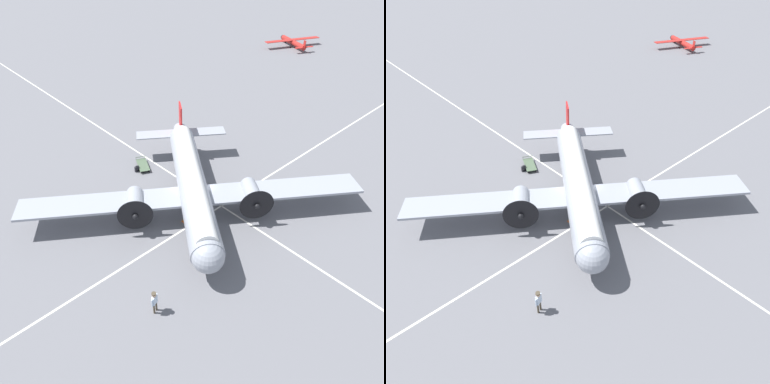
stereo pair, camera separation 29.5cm
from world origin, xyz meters
The scene contains 9 objects.
ground_plane centered at (0.00, 0.00, 0.00)m, with size 300.00×300.00×0.00m, color slate.
apron_line_eastwest centered at (0.00, 1.65, 0.00)m, with size 120.00×0.16×0.01m.
apron_line_northsouth centered at (-1.83, 0.00, 0.00)m, with size 0.16×120.00×0.01m.
airliner_main centered at (0.21, 0.29, 2.36)m, with size 23.34×19.52×5.30m.
crew_foreground centered at (8.61, 5.97, 1.12)m, with size 0.58×0.38×1.79m.
suitcase_near_door centered at (0.29, -7.32, 0.29)m, with size 0.45×0.16×0.61m.
baggage_cart centered at (-0.54, -7.50, 0.28)m, with size 1.83×2.45×0.56m.
light_aircraft_distant centered at (-43.45, -20.62, 0.83)m, with size 10.01×7.77×2.01m.
traffic_cone centered at (1.76, 0.98, 0.21)m, with size 0.35×0.35×0.46m.
Camera 2 is at (16.18, 17.88, 19.97)m, focal length 35.00 mm.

